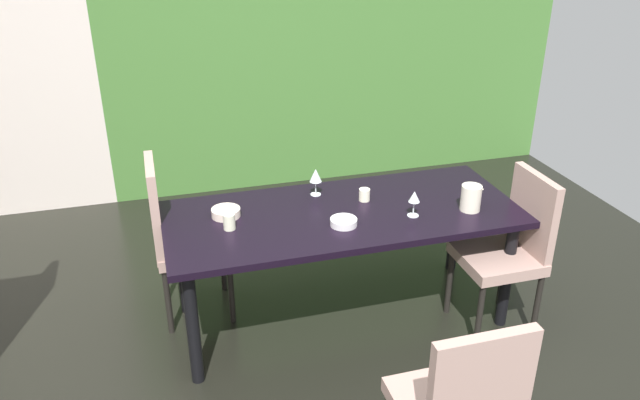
% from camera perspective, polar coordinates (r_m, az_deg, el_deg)
% --- Properties ---
extents(ground_plane, '(6.00, 5.54, 0.02)m').
position_cam_1_polar(ground_plane, '(3.60, 0.80, -16.11)').
color(ground_plane, black).
extents(garden_window_panel, '(4.14, 0.10, 2.58)m').
position_cam_1_polar(garden_window_panel, '(5.67, 1.97, 14.41)').
color(garden_window_panel, '#477A35').
rests_on(garden_window_panel, ground_plane).
extents(dining_table, '(2.08, 0.88, 0.75)m').
position_cam_1_polar(dining_table, '(3.69, 2.09, -2.15)').
color(dining_table, black).
rests_on(dining_table, ground_plane).
extents(chair_left_far, '(0.44, 0.44, 1.04)m').
position_cam_1_polar(chair_left_far, '(3.88, -12.89, -2.94)').
color(chair_left_far, tan).
rests_on(chair_left_far, ground_plane).
extents(chair_right_near, '(0.44, 0.44, 0.99)m').
position_cam_1_polar(chair_right_near, '(3.86, 17.03, -3.89)').
color(chair_right_near, tan).
rests_on(chair_right_near, ground_plane).
extents(wine_glass_west, '(0.07, 0.07, 0.16)m').
position_cam_1_polar(wine_glass_west, '(3.59, 8.61, 0.19)').
color(wine_glass_west, silver).
rests_on(wine_glass_west, dining_table).
extents(wine_glass_center, '(0.08, 0.08, 0.17)m').
position_cam_1_polar(wine_glass_center, '(3.81, -0.40, 2.20)').
color(wine_glass_center, silver).
rests_on(wine_glass_center, dining_table).
extents(serving_bowl_north, '(0.15, 0.15, 0.04)m').
position_cam_1_polar(serving_bowl_north, '(3.49, 2.17, -2.02)').
color(serving_bowl_north, white).
rests_on(serving_bowl_north, dining_table).
extents(serving_bowl_left, '(0.17, 0.17, 0.05)m').
position_cam_1_polar(serving_bowl_left, '(3.63, -8.60, -1.13)').
color(serving_bowl_left, beige).
rests_on(serving_bowl_left, dining_table).
extents(cup_corner, '(0.07, 0.07, 0.09)m').
position_cam_1_polar(cup_corner, '(3.47, -8.30, -1.97)').
color(cup_corner, silver).
rests_on(cup_corner, dining_table).
extents(cup_right, '(0.07, 0.07, 0.07)m').
position_cam_1_polar(cup_right, '(3.78, 4.08, 0.48)').
color(cup_right, white).
rests_on(cup_right, dining_table).
extents(pitcher_front, '(0.13, 0.12, 0.16)m').
position_cam_1_polar(pitcher_front, '(3.74, 13.64, 0.21)').
color(pitcher_front, white).
rests_on(pitcher_front, dining_table).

